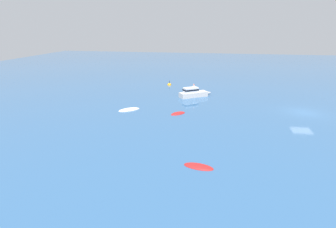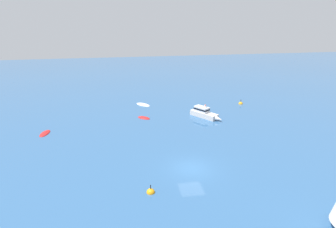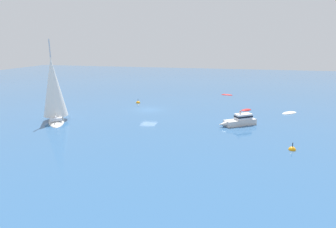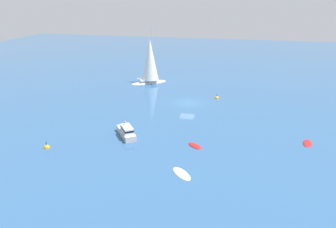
{
  "view_description": "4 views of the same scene",
  "coord_description": "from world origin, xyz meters",
  "px_view_note": "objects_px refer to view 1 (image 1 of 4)",
  "views": [
    {
      "loc": [
        37.35,
        -10.94,
        10.77
      ],
      "look_at": [
        7.13,
        -16.63,
        1.04
      ],
      "focal_mm": 29.97,
      "sensor_mm": 36.0,
      "label": 1
    },
    {
      "loc": [
        6.92,
        25.92,
        15.53
      ],
      "look_at": [
        -0.12,
        -15.35,
        0.68
      ],
      "focal_mm": 31.06,
      "sensor_mm": 36.0,
      "label": 2
    },
    {
      "loc": [
        -44.6,
        -14.37,
        11.06
      ],
      "look_at": [
        -4.16,
        -4.42,
        0.54
      ],
      "focal_mm": 30.48,
      "sensor_mm": 36.0,
      "label": 3
    },
    {
      "loc": [
        7.97,
        -51.27,
        17.89
      ],
      "look_at": [
        -0.88,
        -11.43,
        2.15
      ],
      "focal_mm": 34.24,
      "sensor_mm": 36.0,
      "label": 4
    }
  ],
  "objects_px": {
    "skiff": "(178,114)",
    "skiff_1": "(199,167)",
    "skiff_2": "(129,110)",
    "channel_buoy": "(169,85)",
    "cabin_cruiser": "(194,93)"
  },
  "relations": [
    {
      "from": "skiff",
      "to": "skiff_1",
      "type": "height_order",
      "value": "skiff"
    },
    {
      "from": "skiff_2",
      "to": "channel_buoy",
      "type": "xyz_separation_m",
      "value": [
        -17.12,
        2.34,
        0.0
      ]
    },
    {
      "from": "skiff_1",
      "to": "skiff",
      "type": "bearing_deg",
      "value": 117.19
    },
    {
      "from": "cabin_cruiser",
      "to": "channel_buoy",
      "type": "bearing_deg",
      "value": 87.96
    },
    {
      "from": "skiff_1",
      "to": "channel_buoy",
      "type": "distance_m",
      "value": 32.3
    },
    {
      "from": "cabin_cruiser",
      "to": "skiff_1",
      "type": "relative_size",
      "value": 1.99
    },
    {
      "from": "skiff_2",
      "to": "channel_buoy",
      "type": "bearing_deg",
      "value": -139.39
    },
    {
      "from": "skiff_1",
      "to": "skiff_2",
      "type": "xyz_separation_m",
      "value": [
        -14.15,
        -10.45,
        0.0
      ]
    },
    {
      "from": "skiff_1",
      "to": "skiff_2",
      "type": "distance_m",
      "value": 17.59
    },
    {
      "from": "cabin_cruiser",
      "to": "skiff_2",
      "type": "height_order",
      "value": "cabin_cruiser"
    },
    {
      "from": "skiff_2",
      "to": "skiff",
      "type": "bearing_deg",
      "value": 134.34
    },
    {
      "from": "cabin_cruiser",
      "to": "channel_buoy",
      "type": "height_order",
      "value": "cabin_cruiser"
    },
    {
      "from": "skiff_1",
      "to": "channel_buoy",
      "type": "xyz_separation_m",
      "value": [
        -31.27,
        -8.11,
        0.0
      ]
    },
    {
      "from": "skiff",
      "to": "channel_buoy",
      "type": "bearing_deg",
      "value": -124.52
    },
    {
      "from": "cabin_cruiser",
      "to": "skiff_1",
      "type": "bearing_deg",
      "value": -118.7
    }
  ]
}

